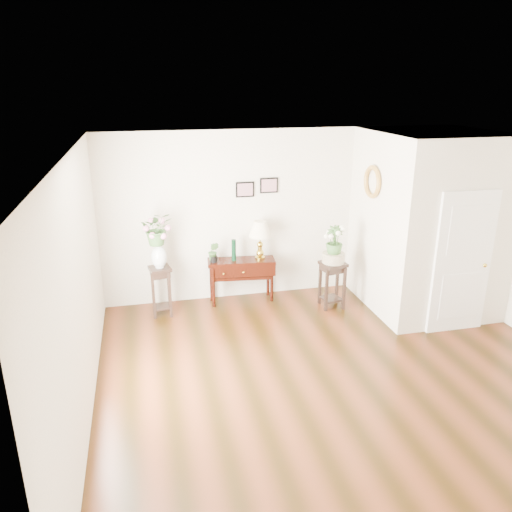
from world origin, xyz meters
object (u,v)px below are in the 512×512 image
object	(u,v)px
console_table	(241,280)
plant_stand_a	(161,291)
plant_stand_b	(332,284)
table_lamp	(260,238)

from	to	relation	value
console_table	plant_stand_a	distance (m)	1.35
console_table	plant_stand_b	size ratio (longest dim) A/B	1.44
table_lamp	plant_stand_b	world-z (taller)	table_lamp
plant_stand_a	console_table	bearing A→B (deg)	9.66
console_table	plant_stand_b	bearing A→B (deg)	-15.06
console_table	table_lamp	xyz separation A→B (m)	(0.32, 0.00, 0.72)
plant_stand_a	plant_stand_b	bearing A→B (deg)	-6.73
console_table	plant_stand_b	world-z (taller)	plant_stand_b
plant_stand_b	plant_stand_a	bearing A→B (deg)	173.27
console_table	table_lamp	world-z (taller)	table_lamp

